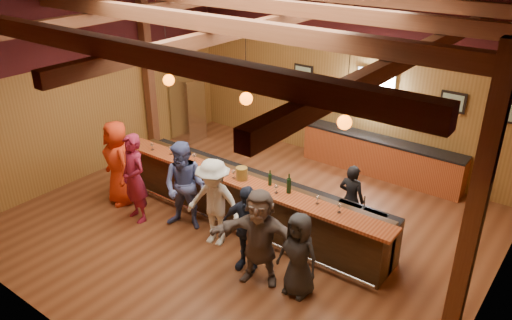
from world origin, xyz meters
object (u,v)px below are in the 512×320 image
object	(u,v)px
customer_dark	(298,255)
customer_brown	(259,237)
bartender	(351,199)
back_bar_cabinet	(380,157)
bar_counter	(252,200)
stainless_fridge	(188,109)
ice_bucket	(242,173)
customer_denim	(185,186)
customer_white	(214,203)
bottle_a	(270,179)
customer_redvest	(134,178)
customer_navy	(247,228)
customer_orange	(118,163)

from	to	relation	value
customer_dark	customer_brown	bearing A→B (deg)	-168.33
bartender	back_bar_cabinet	bearing A→B (deg)	-78.70
bar_counter	back_bar_cabinet	world-z (taller)	bar_counter
stainless_fridge	ice_bucket	bearing A→B (deg)	-33.90
customer_denim	customer_white	bearing A→B (deg)	-24.28
bartender	bottle_a	xyz separation A→B (m)	(-1.20, -1.05, 0.50)
bar_counter	customer_denim	size ratio (longest dim) A/B	3.42
bar_counter	ice_bucket	xyz separation A→B (m)	(-0.03, -0.30, 0.71)
customer_redvest	bottle_a	xyz separation A→B (m)	(2.53, 1.15, 0.29)
bar_counter	customer_navy	world-z (taller)	customer_navy
customer_navy	customer_dark	bearing A→B (deg)	-10.77
customer_denim	customer_dark	distance (m)	2.89
bar_counter	customer_dark	bearing A→B (deg)	-33.89
customer_redvest	bottle_a	world-z (taller)	customer_redvest
back_bar_cabinet	customer_redvest	distance (m)	5.84
customer_orange	bottle_a	size ratio (longest dim) A/B	6.11
stainless_fridge	bottle_a	size ratio (longest dim) A/B	5.84
bar_counter	bartender	xyz separation A→B (m)	(1.75, 0.88, 0.21)
customer_brown	customer_navy	bearing A→B (deg)	137.48
back_bar_cabinet	bartender	size ratio (longest dim) A/B	2.74
back_bar_cabinet	ice_bucket	distance (m)	4.12
customer_brown	ice_bucket	size ratio (longest dim) A/B	7.13
bar_counter	customer_dark	size ratio (longest dim) A/B	4.21
bar_counter	customer_brown	world-z (taller)	customer_brown
bar_counter	customer_navy	bearing A→B (deg)	-56.32
stainless_fridge	customer_redvest	distance (m)	4.34
customer_orange	customer_navy	xyz separation A→B (m)	(3.65, -0.21, -0.12)
customer_navy	customer_brown	distance (m)	0.42
stainless_fridge	customer_denim	bearing A→B (deg)	-46.89
bar_counter	bottle_a	distance (m)	0.91
customer_dark	bartender	bearing A→B (deg)	95.92
customer_orange	customer_navy	world-z (taller)	customer_orange
back_bar_cabinet	customer_white	distance (m)	4.79
back_bar_cabinet	customer_orange	world-z (taller)	customer_orange
bar_counter	ice_bucket	distance (m)	0.77
bartender	customer_white	bearing A→B (deg)	44.59
customer_dark	bottle_a	distance (m)	1.83
back_bar_cabinet	customer_denim	xyz separation A→B (m)	(-2.13, -4.50, 0.45)
back_bar_cabinet	customer_redvest	world-z (taller)	customer_redvest
customer_orange	bartender	bearing A→B (deg)	41.37
bartender	ice_bucket	size ratio (longest dim) A/B	5.94
customer_brown	bottle_a	world-z (taller)	customer_brown
customer_denim	customer_brown	distance (m)	2.22
back_bar_cabinet	customer_navy	distance (m)	4.85
customer_redvest	customer_white	bearing A→B (deg)	20.25
back_bar_cabinet	bartender	distance (m)	2.77
customer_denim	customer_dark	size ratio (longest dim) A/B	1.23
customer_navy	bottle_a	world-z (taller)	customer_navy
customer_orange	ice_bucket	xyz separation A→B (m)	(2.79, 0.74, 0.29)
customer_orange	customer_white	xyz separation A→B (m)	(2.69, 0.03, -0.06)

